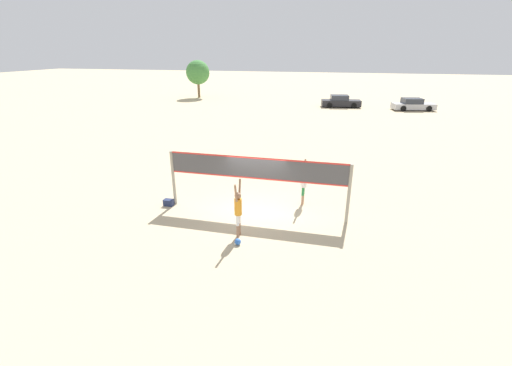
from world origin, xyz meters
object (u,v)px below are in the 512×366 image
object	(u,v)px
volleyball	(238,242)
parked_car_near	(341,102)
tree_left_cluster	(198,72)
gear_bag	(169,202)
player_spiker	(238,208)
player_blocker	(304,182)
parked_car_mid	(413,105)
volleyball_net	(256,174)

from	to	relation	value
volleyball	parked_car_near	distance (m)	33.99
tree_left_cluster	gear_bag	bearing A→B (deg)	-69.55
player_spiker	parked_car_near	bearing A→B (deg)	-5.70
gear_bag	tree_left_cluster	xyz separation A→B (m)	(-13.23, 35.47, 3.41)
player_blocker	parked_car_mid	xyz separation A→B (m)	(9.55, 29.33, -0.48)
volleyball_net	player_spiker	distance (m)	2.20
volleyball_net	parked_car_mid	xyz separation A→B (m)	(11.42, 30.72, -1.16)
volleyball	parked_car_near	xyz separation A→B (m)	(3.17, 33.84, 0.52)
volleyball_net	player_spiker	size ratio (longest dim) A/B	3.49
gear_bag	parked_car_mid	bearing A→B (deg)	63.44
volleyball	tree_left_cluster	distance (m)	41.84
player_spiker	tree_left_cluster	size ratio (longest dim) A/B	0.42
player_blocker	player_spiker	bearing A→B (deg)	-30.29
volleyball_net	parked_car_mid	world-z (taller)	volleyball_net
parked_car_near	volleyball_net	bearing A→B (deg)	-104.09
volleyball	parked_car_mid	xyz separation A→B (m)	(11.44, 33.44, 0.49)
player_blocker	tree_left_cluster	xyz separation A→B (m)	(-19.16, 33.85, 2.46)
volleyball_net	parked_car_mid	distance (m)	32.79
volleyball_net	volleyball	bearing A→B (deg)	-90.42
player_spiker	volleyball	world-z (taller)	player_spiker
volleyball_net	player_spiker	xyz separation A→B (m)	(-0.17, -2.11, -0.59)
parked_car_mid	tree_left_cluster	size ratio (longest dim) A/B	0.94
player_spiker	player_blocker	world-z (taller)	player_spiker
tree_left_cluster	player_blocker	bearing A→B (deg)	-60.49
player_blocker	volleyball	xyz separation A→B (m)	(-1.89, -4.11, -0.97)
parked_car_near	parked_car_mid	world-z (taller)	parked_car_near
volleyball_net	tree_left_cluster	size ratio (longest dim) A/B	1.48
gear_bag	parked_car_near	world-z (taller)	parked_car_near
player_blocker	volleyball_net	bearing A→B (deg)	-53.56
volleyball_net	tree_left_cluster	distance (m)	39.28
player_spiker	tree_left_cluster	world-z (taller)	tree_left_cluster
volleyball	parked_car_near	world-z (taller)	parked_car_near
player_spiker	player_blocker	distance (m)	4.05
player_spiker	volleyball	bearing A→B (deg)	-166.51
player_spiker	player_blocker	size ratio (longest dim) A/B	1.07
volleyball	gear_bag	xyz separation A→B (m)	(-4.03, 2.48, 0.03)
parked_car_mid	volleyball_net	bearing A→B (deg)	-121.69
gear_bag	player_blocker	bearing A→B (deg)	15.34
tree_left_cluster	volleyball_net	bearing A→B (deg)	-63.87
gear_bag	player_spiker	bearing A→B (deg)	-25.70
player_spiker	parked_car_mid	bearing A→B (deg)	-19.45
player_blocker	gear_bag	bearing A→B (deg)	-74.66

